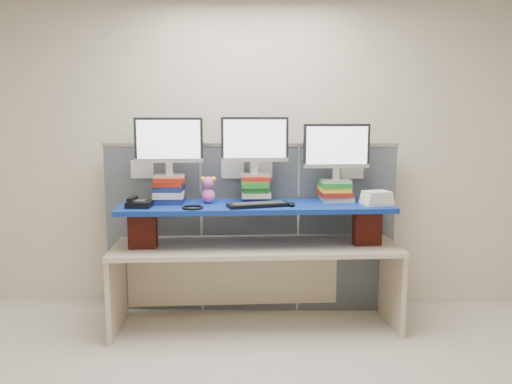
{
  "coord_description": "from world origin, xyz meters",
  "views": [
    {
      "loc": [
        0.12,
        -2.61,
        1.76
      ],
      "look_at": [
        0.06,
        1.4,
        1.15
      ],
      "focal_mm": 35.0,
      "sensor_mm": 36.0,
      "label": 1
    }
  ],
  "objects_px": {
    "desk": "(256,261)",
    "monitor_center": "(255,143)",
    "monitor_left": "(169,143)",
    "desk_phone": "(139,203)",
    "keyboard": "(259,205)",
    "monitor_right": "(336,149)",
    "blue_board": "(256,207)"
  },
  "relations": [
    {
      "from": "desk",
      "to": "monitor_center",
      "type": "relative_size",
      "value": 4.28
    },
    {
      "from": "monitor_left",
      "to": "desk_phone",
      "type": "xyz_separation_m",
      "value": [
        -0.21,
        -0.22,
        -0.46
      ]
    },
    {
      "from": "keyboard",
      "to": "desk_phone",
      "type": "xyz_separation_m",
      "value": [
        -0.95,
        -0.04,
        0.02
      ]
    },
    {
      "from": "desk",
      "to": "monitor_right",
      "type": "distance_m",
      "value": 1.15
    },
    {
      "from": "blue_board",
      "to": "monitor_left",
      "type": "distance_m",
      "value": 0.88
    },
    {
      "from": "monitor_center",
      "to": "monitor_right",
      "type": "height_order",
      "value": "monitor_center"
    },
    {
      "from": "keyboard",
      "to": "monitor_center",
      "type": "bearing_deg",
      "value": 80.56
    },
    {
      "from": "blue_board",
      "to": "monitor_center",
      "type": "distance_m",
      "value": 0.53
    },
    {
      "from": "blue_board",
      "to": "desk_phone",
      "type": "distance_m",
      "value": 0.94
    },
    {
      "from": "monitor_left",
      "to": "monitor_right",
      "type": "relative_size",
      "value": 1.0
    },
    {
      "from": "blue_board",
      "to": "monitor_left",
      "type": "relative_size",
      "value": 3.96
    },
    {
      "from": "blue_board",
      "to": "monitor_right",
      "type": "relative_size",
      "value": 3.96
    },
    {
      "from": "desk",
      "to": "monitor_left",
      "type": "bearing_deg",
      "value": 170.48
    },
    {
      "from": "blue_board",
      "to": "monitor_left",
      "type": "bearing_deg",
      "value": 170.48
    },
    {
      "from": "monitor_center",
      "to": "desk_phone",
      "type": "relative_size",
      "value": 2.86
    },
    {
      "from": "desk_phone",
      "to": "monitor_center",
      "type": "bearing_deg",
      "value": 18.12
    },
    {
      "from": "monitor_center",
      "to": "blue_board",
      "type": "bearing_deg",
      "value": -88.32
    },
    {
      "from": "desk_phone",
      "to": "desk",
      "type": "bearing_deg",
      "value": 10.96
    },
    {
      "from": "desk",
      "to": "monitor_left",
      "type": "height_order",
      "value": "monitor_left"
    },
    {
      "from": "keyboard",
      "to": "monitor_left",
      "type": "bearing_deg",
      "value": 148.57
    },
    {
      "from": "monitor_left",
      "to": "keyboard",
      "type": "height_order",
      "value": "monitor_left"
    },
    {
      "from": "blue_board",
      "to": "monitor_right",
      "type": "height_order",
      "value": "monitor_right"
    },
    {
      "from": "monitor_right",
      "to": "monitor_left",
      "type": "bearing_deg",
      "value": -180.0
    },
    {
      "from": "blue_board",
      "to": "desk_phone",
      "type": "xyz_separation_m",
      "value": [
        -0.92,
        -0.15,
        0.05
      ]
    },
    {
      "from": "monitor_left",
      "to": "desk",
      "type": "bearing_deg",
      "value": -9.52
    },
    {
      "from": "desk",
      "to": "monitor_center",
      "type": "distance_m",
      "value": 0.99
    },
    {
      "from": "monitor_left",
      "to": "desk_phone",
      "type": "relative_size",
      "value": 2.86
    },
    {
      "from": "desk",
      "to": "keyboard",
      "type": "height_order",
      "value": "keyboard"
    },
    {
      "from": "monitor_left",
      "to": "monitor_center",
      "type": "bearing_deg",
      "value": 0.0
    },
    {
      "from": "desk",
      "to": "monitor_right",
      "type": "bearing_deg",
      "value": 9.89
    },
    {
      "from": "blue_board",
      "to": "monitor_right",
      "type": "distance_m",
      "value": 0.83
    },
    {
      "from": "desk",
      "to": "monitor_right",
      "type": "height_order",
      "value": "monitor_right"
    }
  ]
}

